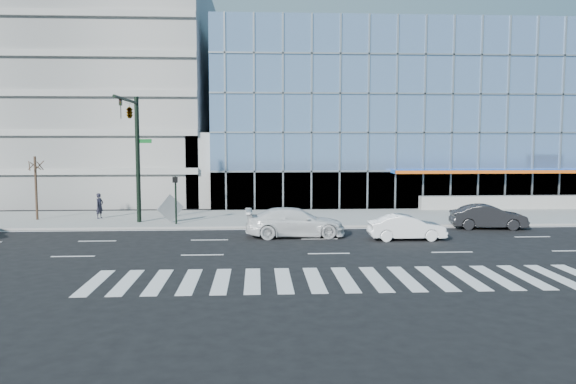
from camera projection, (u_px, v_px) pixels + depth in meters
name	position (u px, v px, depth m)	size (l,w,h in m)	color
ground	(319.00, 239.00, 30.77)	(160.00, 160.00, 0.00)	black
sidewalk	(307.00, 218.00, 38.72)	(120.00, 8.00, 0.15)	gray
theatre_building	(429.00, 119.00, 56.70)	(42.00, 26.00, 15.00)	#7EA1D2
parking_garage	(86.00, 93.00, 54.60)	(24.00, 24.00, 20.00)	gray
ramp_block	(227.00, 168.00, 48.06)	(6.00, 8.00, 6.00)	gray
tower_backdrop	(102.00, 32.00, 96.51)	(14.00, 14.00, 48.00)	gray
traffic_signal	(132.00, 128.00, 34.14)	(1.14, 5.74, 8.00)	black
ped_signal_post	(176.00, 193.00, 35.02)	(0.30, 0.33, 3.00)	black
street_tree_near	(35.00, 165.00, 36.89)	(1.10, 1.10, 4.23)	#332319
white_suv	(295.00, 222.00, 31.45)	(2.26, 5.57, 1.62)	white
white_sedan	(407.00, 227.00, 30.49)	(1.44, 4.13, 1.36)	white
dark_sedan	(488.00, 217.00, 34.27)	(1.56, 4.46, 1.47)	black
pedestrian	(100.00, 206.00, 37.73)	(0.62, 0.41, 1.71)	black
tilted_panel	(170.00, 208.00, 35.81)	(1.30, 0.06, 1.30)	#9B9B9B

